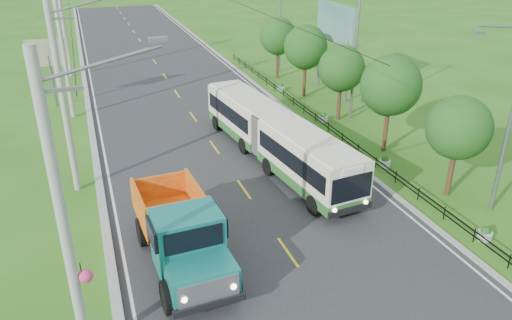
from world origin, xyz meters
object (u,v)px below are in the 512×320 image
planter_far (281,87)px  dump_truck (181,230)px  pole_near (63,97)px  planter_mid (323,118)px  pole_nearest (65,223)px  bus (275,134)px  streetlight_far (278,20)px  tree_fifth (305,49)px  planter_near (385,162)px  tree_fourth (341,70)px  streetlight_mid (354,51)px  streetlight_near (509,116)px  tree_back (278,38)px  billboard_right (335,29)px  tree_second (457,130)px  planter_front (485,234)px  billboard_left (48,57)px  tree_third (390,88)px  pole_mid (63,47)px  pole_far (63,21)px

planter_far → dump_truck: 25.06m
pole_near → planter_mid: (16.86, 5.00, -4.81)m
pole_nearest → bus: size_ratio=0.66×
pole_near → streetlight_far: (18.90, 19.00, -0.19)m
tree_fifth → planter_far: 4.21m
pole_nearest → planter_mid: pole_nearest is taller
planter_near → pole_nearest: bearing=-151.9°
pole_nearest → tree_fourth: bearing=43.4°
streetlight_mid → planter_mid: streetlight_mid is taller
streetlight_near → planter_mid: size_ratio=13.54×
planter_far → dump_truck: dump_truck is taller
streetlight_mid → dump_truck: (-15.01, -13.39, -3.22)m
tree_fifth → tree_back: (-0.00, 6.00, -0.20)m
pole_near → dump_truck: (3.89, -8.39, -3.41)m
planter_near → billboard_right: bearing=75.2°
planter_near → streetlight_far: bearing=84.7°
streetlight_far → planter_mid: size_ratio=13.54×
billboard_right → planter_far: bearing=151.6°
tree_second → dump_truck: (-14.22, -1.54, -1.83)m
streetlight_mid → planter_front: bearing=-97.3°
tree_fourth → billboard_left: (-19.36, 9.86, 0.28)m
tree_third → planter_front: bearing=-97.1°
billboard_right → streetlight_mid: bearing=-105.4°
tree_second → planter_near: size_ratio=7.91×
pole_near → pole_mid: (0.00, 12.00, 0.00)m
tree_fifth → billboard_right: 2.87m
tree_fifth → dump_truck: size_ratio=0.80×
tree_fifth → planter_mid: size_ratio=8.66×
pole_mid → tree_second: (18.12, -18.86, -1.57)m
tree_fifth → pole_nearest: bearing=-128.0°
tree_second → streetlight_far: streetlight_far is taller
bus → streetlight_near: bearing=-54.5°
streetlight_mid → tree_third: bearing=-97.6°
dump_truck → pole_near: bearing=111.4°
billboard_left → streetlight_mid: bearing=-26.4°
streetlight_far → dump_truck: (-15.01, -27.39, -3.22)m
tree_third → bus: (-7.07, 0.60, -2.24)m
pole_mid → tree_back: 18.89m
pole_near → planter_mid: 18.23m
planter_front → planter_near: bearing=90.0°
billboard_left → streetlight_near: bearing=-50.0°
planter_front → planter_far: same height
tree_second → planter_far: (-1.26, 19.86, -3.23)m
pole_mid → tree_fifth: bearing=-2.7°
planter_front → planter_far: (0.00, 24.00, 0.00)m
pole_nearest → planter_near: 19.65m
pole_far → streetlight_far: (18.90, -5.00, -0.19)m
tree_back → streetlight_far: (0.79, 1.86, 1.25)m
tree_fifth → streetlight_near: size_ratio=0.64×
tree_back → planter_front: bearing=-92.6°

